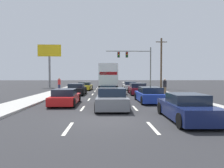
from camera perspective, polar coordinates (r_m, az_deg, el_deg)
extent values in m
plane|color=#2B2B2D|center=(34.78, -1.44, -1.22)|extent=(140.00, 140.00, 0.00)
cube|color=#B2AFA8|center=(30.51, 10.79, -1.60)|extent=(2.37, 80.00, 0.14)
cube|color=#B2AFA8|center=(30.43, -13.60, -1.64)|extent=(2.37, 80.00, 0.14)
cube|color=silver|center=(8.41, -12.27, -12.14)|extent=(0.14, 2.00, 0.01)
cube|color=silver|center=(13.26, -8.31, -6.82)|extent=(0.14, 2.00, 0.01)
cube|color=silver|center=(18.19, -6.51, -4.36)|extent=(0.14, 2.00, 0.01)
cube|color=silver|center=(23.15, -5.49, -2.94)|extent=(0.14, 2.00, 0.01)
cube|color=silver|center=(28.13, -4.83, -2.03)|extent=(0.14, 2.00, 0.01)
cube|color=silver|center=(33.11, -4.37, -1.39)|extent=(0.14, 2.00, 0.01)
cube|color=silver|center=(38.10, -4.03, -0.92)|extent=(0.14, 2.00, 0.01)
cube|color=silver|center=(43.09, -3.77, -0.55)|extent=(0.14, 2.00, 0.01)
cube|color=silver|center=(48.08, -3.56, -0.27)|extent=(0.14, 2.00, 0.01)
cube|color=silver|center=(53.07, -3.39, -0.03)|extent=(0.14, 2.00, 0.01)
cube|color=silver|center=(58.07, -3.25, 0.16)|extent=(0.14, 2.00, 0.01)
cube|color=silver|center=(8.49, 11.47, -11.99)|extent=(0.14, 2.00, 0.01)
cube|color=silver|center=(13.31, 6.50, -6.78)|extent=(0.14, 2.00, 0.01)
cube|color=silver|center=(18.23, 4.23, -4.34)|extent=(0.14, 2.00, 0.01)
cube|color=silver|center=(23.18, 2.94, -2.93)|extent=(0.14, 2.00, 0.01)
cube|color=silver|center=(28.15, 2.10, -2.02)|extent=(0.14, 2.00, 0.01)
cube|color=silver|center=(33.13, 1.52, -1.38)|extent=(0.14, 2.00, 0.01)
cube|color=silver|center=(38.11, 1.08, -0.91)|extent=(0.14, 2.00, 0.01)
cube|color=silver|center=(43.10, 0.75, -0.55)|extent=(0.14, 2.00, 0.01)
cube|color=silver|center=(48.09, 0.49, -0.26)|extent=(0.14, 2.00, 0.01)
cube|color=silver|center=(53.08, 0.28, -0.03)|extent=(0.14, 2.00, 0.01)
cube|color=silver|center=(58.08, 0.10, 0.17)|extent=(0.14, 2.00, 0.01)
cube|color=yellow|center=(30.68, -7.69, -0.87)|extent=(2.03, 4.60, 0.60)
cube|color=#192333|center=(30.67, -7.70, 0.11)|extent=(1.72, 2.01, 0.45)
cylinder|color=black|center=(32.52, -8.84, -0.92)|extent=(0.24, 0.65, 0.64)
cylinder|color=black|center=(32.30, -5.73, -0.92)|extent=(0.24, 0.65, 0.64)
cylinder|color=black|center=(29.12, -9.87, -1.29)|extent=(0.24, 0.65, 0.64)
cylinder|color=black|center=(28.87, -6.40, -1.30)|extent=(0.24, 0.65, 0.64)
cube|color=black|center=(22.92, -9.93, -1.83)|extent=(1.84, 4.05, 0.68)
cube|color=#192333|center=(22.66, -10.04, -0.45)|extent=(1.59, 2.02, 0.45)
cylinder|color=black|center=(24.51, -11.26, -1.95)|extent=(0.23, 0.64, 0.64)
cylinder|color=black|center=(24.25, -7.47, -1.97)|extent=(0.23, 0.64, 0.64)
cylinder|color=black|center=(21.66, -12.69, -2.50)|extent=(0.23, 0.64, 0.64)
cylinder|color=black|center=(21.37, -8.41, -2.54)|extent=(0.23, 0.64, 0.64)
cube|color=red|center=(15.22, -13.01, -4.11)|extent=(1.73, 4.12, 0.56)
cube|color=#192333|center=(14.91, -13.22, -2.27)|extent=(1.51, 1.89, 0.46)
cylinder|color=black|center=(16.85, -14.69, -3.86)|extent=(0.22, 0.64, 0.64)
cylinder|color=black|center=(16.58, -9.32, -3.91)|extent=(0.22, 0.64, 0.64)
cylinder|color=black|center=(13.95, -17.39, -5.14)|extent=(0.22, 0.64, 0.64)
cylinder|color=black|center=(13.62, -10.91, -5.26)|extent=(0.22, 0.64, 0.64)
cube|color=white|center=(27.16, -1.07, 2.64)|extent=(2.37, 7.13, 2.67)
cube|color=red|center=(23.63, -1.04, 3.03)|extent=(2.08, 0.06, 0.36)
cube|color=tan|center=(31.77, -1.09, 1.03)|extent=(2.23, 2.11, 2.25)
cylinder|color=black|center=(31.82, -3.08, -0.67)|extent=(0.31, 0.96, 0.96)
cylinder|color=black|center=(31.82, 0.90, -0.67)|extent=(0.31, 0.96, 0.96)
cylinder|color=black|center=(25.81, -3.50, -1.35)|extent=(0.31, 0.96, 0.96)
cylinder|color=black|center=(25.81, 1.40, -1.34)|extent=(0.31, 0.96, 0.96)
cube|color=#196B38|center=(20.70, -1.08, -2.33)|extent=(1.80, 4.39, 0.60)
cube|color=#192333|center=(20.34, -1.09, -0.96)|extent=(1.55, 2.20, 0.43)
cylinder|color=black|center=(22.35, -3.08, -2.31)|extent=(0.23, 0.64, 0.64)
cylinder|color=black|center=(22.33, 0.99, -2.31)|extent=(0.23, 0.64, 0.64)
cylinder|color=black|center=(19.11, -3.51, -3.08)|extent=(0.23, 0.64, 0.64)
cylinder|color=black|center=(19.10, 1.25, -3.08)|extent=(0.23, 0.64, 0.64)
cube|color=slate|center=(13.06, -0.07, -4.80)|extent=(1.95, 4.40, 0.69)
cube|color=#192333|center=(12.92, -0.07, -2.22)|extent=(1.69, 1.95, 0.50)
cylinder|color=black|center=(14.72, -3.65, -4.66)|extent=(0.23, 0.64, 0.64)
cylinder|color=black|center=(14.75, 3.27, -4.65)|extent=(0.23, 0.64, 0.64)
cylinder|color=black|center=(11.48, -4.38, -6.62)|extent=(0.23, 0.64, 0.64)
cylinder|color=black|center=(11.51, 4.53, -6.59)|extent=(0.23, 0.64, 0.64)
cube|color=white|center=(31.23, 5.07, -0.79)|extent=(1.95, 4.50, 0.62)
cube|color=#192333|center=(30.99, 5.12, 0.23)|extent=(1.69, 2.13, 0.50)
cylinder|color=black|center=(32.83, 3.22, -0.86)|extent=(0.23, 0.64, 0.64)
cylinder|color=black|center=(33.01, 6.29, -0.86)|extent=(0.23, 0.64, 0.64)
cylinder|color=black|center=(29.47, 3.71, -1.22)|extent=(0.23, 0.64, 0.64)
cylinder|color=black|center=(29.67, 7.11, -1.21)|extent=(0.23, 0.64, 0.64)
cube|color=maroon|center=(23.47, 7.19, -1.74)|extent=(1.91, 4.45, 0.66)
cube|color=#192333|center=(23.33, 7.24, -0.34)|extent=(1.65, 2.22, 0.49)
cylinder|color=black|center=(25.02, 4.70, -1.83)|extent=(0.23, 0.64, 0.64)
cylinder|color=black|center=(25.25, 8.60, -1.81)|extent=(0.23, 0.64, 0.64)
cylinder|color=black|center=(21.73, 5.56, -2.45)|extent=(0.23, 0.64, 0.64)
cylinder|color=black|center=(21.99, 10.03, -2.41)|extent=(0.23, 0.64, 0.64)
cube|color=#1E389E|center=(16.47, 10.52, -3.48)|extent=(1.80, 4.16, 0.64)
cube|color=#192333|center=(16.15, 10.76, -1.66)|extent=(1.58, 2.15, 0.45)
cylinder|color=black|center=(17.82, 6.84, -3.47)|extent=(0.22, 0.64, 0.64)
cylinder|color=black|center=(18.15, 12.04, -3.40)|extent=(0.22, 0.64, 0.64)
cylinder|color=black|center=(14.83, 8.66, -4.63)|extent=(0.22, 0.64, 0.64)
cylinder|color=black|center=(15.22, 14.84, -4.50)|extent=(0.22, 0.64, 0.64)
cube|color=#141E4C|center=(10.22, 20.20, -6.95)|extent=(1.81, 4.30, 0.68)
cube|color=#192333|center=(10.07, 20.41, -3.86)|extent=(1.55, 1.86, 0.44)
cylinder|color=black|center=(11.49, 13.59, -6.66)|extent=(0.23, 0.64, 0.64)
cylinder|color=black|center=(11.98, 21.10, -6.39)|extent=(0.23, 0.64, 0.64)
cylinder|color=black|center=(8.51, 18.89, -9.85)|extent=(0.23, 0.64, 0.64)
cylinder|color=black|center=(9.17, 28.51, -9.14)|extent=(0.23, 0.64, 0.64)
cylinder|color=#595B56|center=(37.20, 10.84, 4.59)|extent=(0.20, 0.20, 7.30)
cylinder|color=#595B56|center=(36.77, 4.64, 9.25)|extent=(8.08, 0.14, 0.14)
cube|color=black|center=(36.67, 4.21, 8.25)|extent=(0.40, 0.56, 0.95)
sphere|color=red|center=(36.40, 4.27, 8.77)|extent=(0.20, 0.20, 0.20)
sphere|color=orange|center=(36.37, 4.26, 8.30)|extent=(0.20, 0.20, 0.20)
sphere|color=green|center=(36.33, 4.26, 7.83)|extent=(0.20, 0.20, 0.20)
cube|color=black|center=(36.55, 1.88, 8.27)|extent=(0.40, 0.56, 0.95)
sphere|color=red|center=(36.27, 1.91, 8.79)|extent=(0.20, 0.20, 0.20)
sphere|color=orange|center=(36.24, 1.91, 8.32)|extent=(0.20, 0.20, 0.20)
sphere|color=green|center=(36.21, 1.91, 7.85)|extent=(0.20, 0.20, 0.20)
cylinder|color=brown|center=(33.64, 13.74, 5.59)|extent=(0.28, 0.28, 8.19)
cube|color=brown|center=(34.03, 13.79, 11.47)|extent=(1.80, 0.12, 0.12)
cylinder|color=slate|center=(38.60, -17.23, 3.25)|extent=(0.36, 0.36, 5.69)
cube|color=yellow|center=(38.88, -17.30, 9.03)|extent=(4.20, 0.20, 2.14)
cylinder|color=brown|center=(22.59, 14.70, -1.79)|extent=(0.32, 0.32, 0.78)
cylinder|color=black|center=(22.55, 14.71, 0.06)|extent=(0.38, 0.38, 0.68)
sphere|color=tan|center=(22.54, 14.73, 1.20)|extent=(0.21, 0.21, 0.21)
cylinder|color=#1E233F|center=(28.54, -14.69, -0.94)|extent=(0.32, 0.32, 0.81)
cylinder|color=red|center=(28.51, -14.71, 0.58)|extent=(0.38, 0.38, 0.71)
sphere|color=tan|center=(28.50, -14.72, 1.51)|extent=(0.22, 0.22, 0.22)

